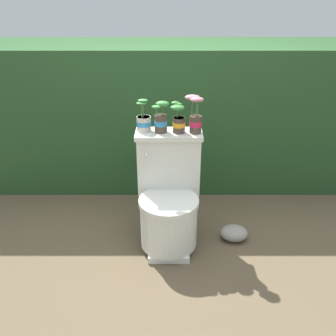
# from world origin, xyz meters

# --- Properties ---
(ground_plane) EXTENTS (12.00, 12.00, 0.00)m
(ground_plane) POSITION_xyz_m (0.00, 0.00, 0.00)
(ground_plane) COLOR brown
(hedge_backdrop) EXTENTS (3.36, 0.83, 1.24)m
(hedge_backdrop) POSITION_xyz_m (0.00, 1.14, 0.62)
(hedge_backdrop) COLOR #234723
(hedge_backdrop) RESTS_ON ground
(toilet) EXTENTS (0.45, 0.54, 0.79)m
(toilet) POSITION_xyz_m (0.04, 0.07, 0.35)
(toilet) COLOR silver
(toilet) RESTS_ON ground
(potted_plant_left) EXTENTS (0.10, 0.10, 0.22)m
(potted_plant_left) POSITION_xyz_m (-0.13, 0.23, 0.86)
(potted_plant_left) COLOR beige
(potted_plant_left) RESTS_ON toilet
(potted_plant_midleft) EXTENTS (0.11, 0.09, 0.21)m
(potted_plant_midleft) POSITION_xyz_m (-0.01, 0.22, 0.88)
(potted_plant_midleft) COLOR #47382D
(potted_plant_midleft) RESTS_ON toilet
(potted_plant_middle) EXTENTS (0.10, 0.08, 0.21)m
(potted_plant_middle) POSITION_xyz_m (0.11, 0.21, 0.88)
(potted_plant_middle) COLOR #47382D
(potted_plant_middle) RESTS_ON toilet
(potted_plant_midright) EXTENTS (0.12, 0.10, 0.25)m
(potted_plant_midright) POSITION_xyz_m (0.22, 0.20, 0.91)
(potted_plant_midright) COLOR #47382D
(potted_plant_midright) RESTS_ON toilet
(garden_stone) EXTENTS (0.20, 0.16, 0.11)m
(garden_stone) POSITION_xyz_m (0.52, 0.08, 0.05)
(garden_stone) COLOR gray
(garden_stone) RESTS_ON ground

